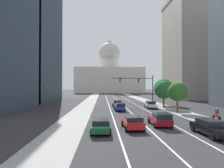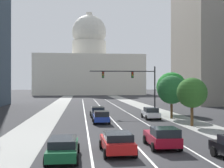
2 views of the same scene
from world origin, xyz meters
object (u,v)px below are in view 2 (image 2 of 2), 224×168
at_px(capitol_building, 89,68).
at_px(street_tree_far_right, 192,93).
at_px(car_white, 151,113).
at_px(street_tree_near_right, 172,90).
at_px(car_green, 63,148).
at_px(car_crimson, 162,137).
at_px(traffic_signal_mast, 135,80).
at_px(car_blue, 101,117).
at_px(car_gray, 97,111).
at_px(car_red, 117,142).
at_px(street_tree_mid_right, 171,87).

relative_size(capitol_building, street_tree_far_right, 9.03).
height_order(car_white, street_tree_near_right, street_tree_near_right).
bearing_deg(car_green, car_crimson, -69.84).
distance_m(car_green, traffic_signal_mast, 27.28).
bearing_deg(car_white, car_blue, 119.09).
bearing_deg(capitol_building, car_gray, -91.05).
bearing_deg(car_red, capitol_building, -2.42).
distance_m(car_blue, street_tree_mid_right, 15.30).
height_order(car_gray, car_red, car_gray).
relative_size(traffic_signal_mast, street_tree_near_right, 1.74).
relative_size(car_blue, car_green, 0.87).
relative_size(car_gray, street_tree_near_right, 0.82).
bearing_deg(car_red, car_green, 106.52).
distance_m(car_gray, street_tree_mid_right, 12.34).
bearing_deg(car_crimson, capitol_building, 1.77).
bearing_deg(car_white, car_gray, 66.06).
xyz_separation_m(capitol_building, traffic_signal_mast, (4.06, -91.85, -7.22)).
bearing_deg(car_green, car_white, -26.93).
distance_m(car_crimson, traffic_signal_mast, 23.39).
height_order(car_red, street_tree_near_right, street_tree_near_right).
bearing_deg(car_green, car_red, -71.04).
bearing_deg(car_blue, traffic_signal_mast, -32.08).
relative_size(car_green, car_red, 1.13).
bearing_deg(street_tree_near_right, street_tree_mid_right, 72.04).
bearing_deg(street_tree_mid_right, street_tree_far_right, -98.13).
xyz_separation_m(car_gray, car_red, (0.00, -21.77, -0.01)).
bearing_deg(capitol_building, car_crimson, -89.14).
relative_size(car_blue, street_tree_far_right, 0.76).
relative_size(car_green, street_tree_near_right, 0.80).
bearing_deg(car_white, street_tree_mid_right, -38.44).
height_order(car_red, street_tree_mid_right, street_tree_mid_right).
relative_size(car_white, street_tree_near_right, 0.72).
bearing_deg(car_red, street_tree_near_right, -29.32).
distance_m(car_gray, car_red, 21.77).
xyz_separation_m(capitol_building, street_tree_near_right, (8.05, -97.41, -8.57)).
distance_m(capitol_building, car_white, 98.28).
height_order(capitol_building, car_red, capitol_building).
bearing_deg(car_green, car_gray, -7.71).
height_order(capitol_building, traffic_signal_mast, capitol_building).
relative_size(car_crimson, street_tree_mid_right, 0.62).
bearing_deg(car_gray, street_tree_far_right, -136.26).
relative_size(capitol_building, car_blue, 11.88).
xyz_separation_m(capitol_building, car_green, (-5.19, -117.12, -11.71)).
bearing_deg(car_gray, car_red, 179.95).
relative_size(capitol_building, street_tree_mid_right, 7.43).
distance_m(car_crimson, car_white, 17.60).
relative_size(car_white, street_tree_far_right, 0.78).
relative_size(car_white, street_tree_mid_right, 0.64).
distance_m(car_blue, traffic_signal_mast, 11.80).
xyz_separation_m(car_crimson, street_tree_near_right, (6.32, 17.29, 3.07)).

